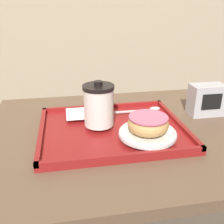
# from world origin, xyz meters

# --- Properties ---
(cafe_table) EXTENTS (0.80, 0.66, 0.75)m
(cafe_table) POSITION_xyz_m (0.00, 0.00, 0.56)
(cafe_table) COLOR brown
(cafe_table) RESTS_ON ground_plane
(serving_tray) EXTENTS (0.42, 0.34, 0.02)m
(serving_tray) POSITION_xyz_m (-0.03, -0.01, 0.75)
(serving_tray) COLOR maroon
(serving_tray) RESTS_ON cafe_table
(napkin_paper) EXTENTS (0.11, 0.10, 0.00)m
(napkin_paper) POSITION_xyz_m (-0.10, 0.09, 0.77)
(napkin_paper) COLOR white
(napkin_paper) RESTS_ON serving_tray
(coffee_cup_front) EXTENTS (0.09, 0.09, 0.13)m
(coffee_cup_front) POSITION_xyz_m (-0.06, 0.00, 0.83)
(coffee_cup_front) COLOR white
(coffee_cup_front) RESTS_ON serving_tray
(plate_with_chocolate_donut) EXTENTS (0.15, 0.15, 0.01)m
(plate_with_chocolate_donut) POSITION_xyz_m (0.05, -0.09, 0.78)
(plate_with_chocolate_donut) COLOR white
(plate_with_chocolate_donut) RESTS_ON serving_tray
(donut_chocolate_glazed) EXTENTS (0.11, 0.11, 0.04)m
(donut_chocolate_glazed) POSITION_xyz_m (0.05, -0.09, 0.81)
(donut_chocolate_glazed) COLOR tan
(donut_chocolate_glazed) RESTS_ON plate_with_chocolate_donut
(spoon) EXTENTS (0.15, 0.02, 0.01)m
(spoon) POSITION_xyz_m (0.11, 0.07, 0.78)
(spoon) COLOR silver
(spoon) RESTS_ON serving_tray
(napkin_dispenser) EXTENTS (0.11, 0.07, 0.10)m
(napkin_dispenser) POSITION_xyz_m (0.31, 0.06, 0.80)
(napkin_dispenser) COLOR #B7B7BC
(napkin_dispenser) RESTS_ON cafe_table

